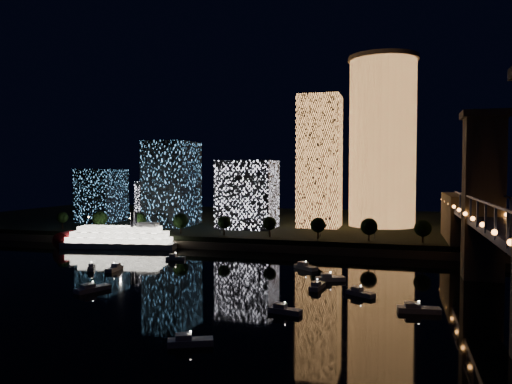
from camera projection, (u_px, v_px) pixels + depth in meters
ground at (220, 307)px, 118.72m from camera, size 520.00×520.00×0.00m
far_bank at (320, 225)px, 272.46m from camera, size 420.00×160.00×5.00m
seawall at (291, 248)px, 197.50m from camera, size 420.00×6.00×3.00m
tower_cylindrical at (382, 142)px, 244.54m from camera, size 34.00×34.00×82.77m
tower_rectangular at (320, 161)px, 242.21m from camera, size 19.99×19.99×63.60m
midrise_blocks at (177, 192)px, 251.07m from camera, size 107.39×33.35×41.75m
riverboat at (115, 238)px, 209.07m from camera, size 52.50×18.69×15.52m
motorboats at (223, 287)px, 135.58m from camera, size 116.48×85.00×2.78m
esplanade_trees at (230, 222)px, 210.34m from camera, size 165.93×6.88×8.94m
street_lamps at (220, 224)px, 217.94m from camera, size 132.70×0.70×5.65m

